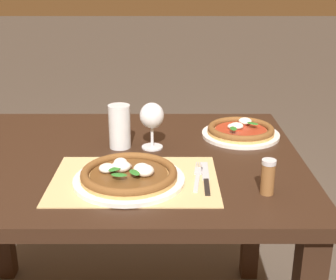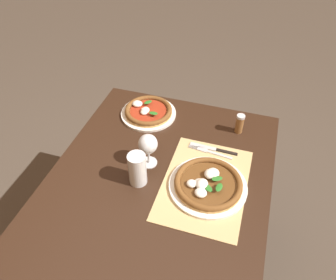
% 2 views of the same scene
% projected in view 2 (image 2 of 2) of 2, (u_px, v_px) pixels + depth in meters
% --- Properties ---
extents(ground_plane, '(24.00, 24.00, 0.00)m').
position_uv_depth(ground_plane, '(158.00, 273.00, 1.80)').
color(ground_plane, '#473D33').
extents(dining_table, '(1.20, 0.89, 0.74)m').
position_uv_depth(dining_table, '(155.00, 205.00, 1.37)').
color(dining_table, black).
rests_on(dining_table, ground).
extents(paper_placemat, '(0.47, 0.33, 0.00)m').
position_uv_depth(paper_placemat, '(205.00, 184.00, 1.31)').
color(paper_placemat, tan).
rests_on(paper_placemat, dining_table).
extents(pizza_near, '(0.31, 0.31, 0.05)m').
position_uv_depth(pizza_near, '(208.00, 184.00, 1.29)').
color(pizza_near, silver).
rests_on(pizza_near, paper_placemat).
extents(pizza_far, '(0.27, 0.27, 0.05)m').
position_uv_depth(pizza_far, '(148.00, 111.00, 1.63)').
color(pizza_far, silver).
rests_on(pizza_far, dining_table).
extents(wine_glass, '(0.08, 0.08, 0.16)m').
position_uv_depth(wine_glass, '(148.00, 145.00, 1.33)').
color(wine_glass, silver).
rests_on(wine_glass, dining_table).
extents(pint_glass, '(0.07, 0.07, 0.15)m').
position_uv_depth(pint_glass, '(137.00, 170.00, 1.28)').
color(pint_glass, silver).
rests_on(pint_glass, dining_table).
extents(fork, '(0.04, 0.20, 0.00)m').
position_uv_depth(fork, '(210.00, 152.00, 1.44)').
color(fork, '#B7B7BC').
rests_on(fork, paper_placemat).
extents(knife, '(0.02, 0.22, 0.01)m').
position_uv_depth(knife, '(213.00, 149.00, 1.45)').
color(knife, black).
rests_on(knife, paper_placemat).
extents(pepper_shaker, '(0.04, 0.04, 0.10)m').
position_uv_depth(pepper_shaker, '(240.00, 124.00, 1.51)').
color(pepper_shaker, brown).
rests_on(pepper_shaker, dining_table).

